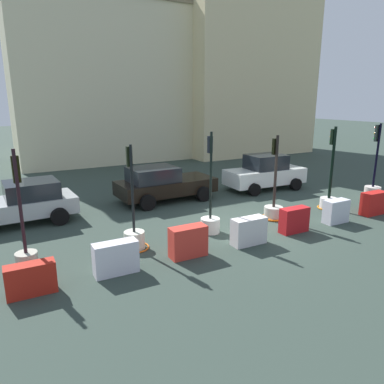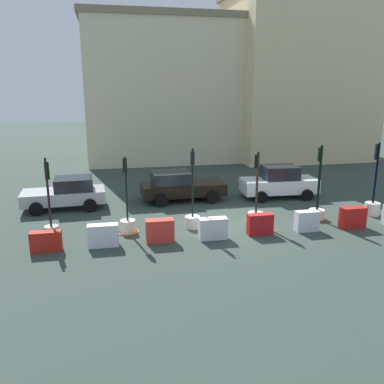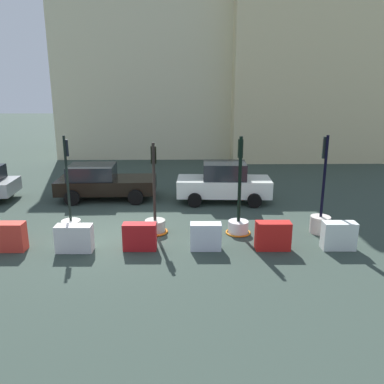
{
  "view_description": "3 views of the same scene",
  "coord_description": "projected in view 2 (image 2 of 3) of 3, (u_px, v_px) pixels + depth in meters",
  "views": [
    {
      "loc": [
        -7.7,
        -9.78,
        4.47
      ],
      "look_at": [
        -2.24,
        0.12,
        1.55
      ],
      "focal_mm": 33.71,
      "sensor_mm": 36.0,
      "label": 1
    },
    {
      "loc": [
        -4.91,
        -15.96,
        5.85
      ],
      "look_at": [
        -1.6,
        -0.27,
        1.71
      ],
      "focal_mm": 37.71,
      "sensor_mm": 36.0,
      "label": 2
    },
    {
      "loc": [
        2.51,
        -12.82,
        5.07
      ],
      "look_at": [
        2.73,
        0.51,
        1.42
      ],
      "focal_mm": 36.92,
      "sensor_mm": 36.0,
      "label": 3
    }
  ],
  "objects": [
    {
      "name": "traffic_light_4",
      "position": [
        317.0,
        208.0,
        18.47
      ],
      "size": [
        0.88,
        0.88,
        3.41
      ],
      "color": "silver",
      "rests_on": "ground_plane"
    },
    {
      "name": "construction_barrier_1",
      "position": [
        103.0,
        235.0,
        15.28
      ],
      "size": [
        1.16,
        0.45,
        0.87
      ],
      "color": "silver",
      "rests_on": "ground_plane"
    },
    {
      "name": "construction_barrier_4",
      "position": [
        260.0,
        224.0,
        16.54
      ],
      "size": [
        1.05,
        0.42,
        0.87
      ],
      "color": "red",
      "rests_on": "ground_plane"
    },
    {
      "name": "construction_barrier_5",
      "position": [
        307.0,
        221.0,
        16.94
      ],
      "size": [
        0.98,
        0.45,
        0.87
      ],
      "color": "silver",
      "rests_on": "ground_plane"
    },
    {
      "name": "car_black_sedan",
      "position": [
        180.0,
        186.0,
        21.52
      ],
      "size": [
        4.46,
        2.39,
        1.57
      ],
      "color": "black",
      "rests_on": "ground_plane"
    },
    {
      "name": "car_silver_hatchback",
      "position": [
        67.0,
        193.0,
        20.13
      ],
      "size": [
        4.08,
        2.35,
        1.54
      ],
      "color": "#A8AEAE",
      "rests_on": "ground_plane"
    },
    {
      "name": "traffic_light_5",
      "position": [
        373.0,
        203.0,
        19.06
      ],
      "size": [
        0.69,
        0.69,
        3.44
      ],
      "color": "beige",
      "rests_on": "ground_plane"
    },
    {
      "name": "ground_plane",
      "position": [
        227.0,
        227.0,
        17.57
      ],
      "size": [
        120.0,
        120.0,
        0.0
      ],
      "primitive_type": "plane",
      "color": "#303F37"
    },
    {
      "name": "building_main_facade",
      "position": [
        163.0,
        90.0,
        32.62
      ],
      "size": [
        12.72,
        6.62,
        11.32
      ],
      "color": "beige",
      "rests_on": "ground_plane"
    },
    {
      "name": "construction_barrier_2",
      "position": [
        160.0,
        231.0,
        15.72
      ],
      "size": [
        1.1,
        0.47,
        0.91
      ],
      "color": "red",
      "rests_on": "ground_plane"
    },
    {
      "name": "traffic_light_2",
      "position": [
        193.0,
        216.0,
        17.32
      ],
      "size": [
        0.66,
        0.66,
        3.45
      ],
      "color": "silver",
      "rests_on": "ground_plane"
    },
    {
      "name": "construction_barrier_3",
      "position": [
        213.0,
        229.0,
        16.04
      ],
      "size": [
        1.13,
        0.47,
        0.86
      ],
      "color": "silver",
      "rests_on": "ground_plane"
    },
    {
      "name": "car_white_van",
      "position": [
        279.0,
        182.0,
        22.1
      ],
      "size": [
        4.17,
        2.18,
        1.76
      ],
      "color": "white",
      "rests_on": "ground_plane"
    },
    {
      "name": "building_corner_block",
      "position": [
        295.0,
        76.0,
        34.6
      ],
      "size": [
        11.48,
        10.15,
        13.67
      ],
      "color": "beige",
      "rests_on": "ground_plane"
    },
    {
      "name": "traffic_light_1",
      "position": [
        128.0,
        222.0,
        16.73
      ],
      "size": [
        0.89,
        0.89,
        3.21
      ],
      "color": "silver",
      "rests_on": "ground_plane"
    },
    {
      "name": "construction_barrier_6",
      "position": [
        353.0,
        218.0,
        17.33
      ],
      "size": [
        1.1,
        0.46,
        0.91
      ],
      "color": "red",
      "rests_on": "ground_plane"
    },
    {
      "name": "construction_barrier_0",
      "position": [
        46.0,
        241.0,
        14.82
      ],
      "size": [
        1.12,
        0.42,
        0.77
      ],
      "color": "#B42115",
      "rests_on": "ground_plane"
    },
    {
      "name": "traffic_light_0",
      "position": [
        51.0,
        222.0,
        16.1
      ],
      "size": [
        0.57,
        0.57,
        3.28
      ],
      "color": "#B3AF9E",
      "rests_on": "ground_plane"
    },
    {
      "name": "traffic_light_3",
      "position": [
        256.0,
        212.0,
        18.0
      ],
      "size": [
        0.89,
        0.89,
        3.19
      ],
      "color": "#B7B5A8",
      "rests_on": "ground_plane"
    }
  ]
}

